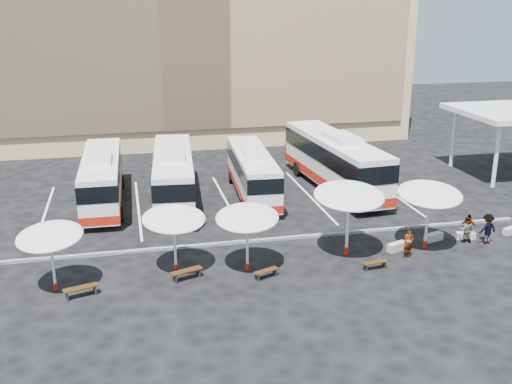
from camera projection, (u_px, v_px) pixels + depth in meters
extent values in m
plane|color=black|center=(250.00, 246.00, 34.01)|extent=(120.00, 120.00, 0.00)
cube|color=tan|center=(183.00, 8.00, 59.87)|extent=(42.00, 18.00, 25.00)
cube|color=tan|center=(194.00, 15.00, 51.57)|extent=(40.00, 0.30, 20.00)
cylinder|color=white|center=(496.00, 156.00, 43.92)|extent=(0.30, 0.30, 4.80)
cylinder|color=white|center=(453.00, 138.00, 49.49)|extent=(0.30, 0.30, 4.80)
cube|color=black|center=(249.00, 241.00, 34.45)|extent=(34.00, 0.25, 0.15)
cube|color=white|center=(45.00, 214.00, 38.95)|extent=(0.15, 12.00, 0.01)
cube|color=white|center=(138.00, 208.00, 40.20)|extent=(0.15, 12.00, 0.01)
cube|color=white|center=(226.00, 201.00, 41.44)|extent=(0.15, 12.00, 0.01)
cube|color=white|center=(309.00, 195.00, 42.68)|extent=(0.15, 12.00, 0.01)
cube|color=white|center=(387.00, 190.00, 43.93)|extent=(0.15, 12.00, 0.01)
cube|color=white|center=(102.00, 177.00, 40.49)|extent=(2.59, 11.44, 2.85)
cube|color=black|center=(101.00, 169.00, 40.32)|extent=(2.65, 11.50, 1.05)
cube|color=#B21C0C|center=(103.00, 192.00, 40.81)|extent=(2.65, 11.50, 0.52)
cube|color=#B21C0C|center=(106.00, 166.00, 46.03)|extent=(2.44, 0.24, 1.33)
cube|color=white|center=(99.00, 158.00, 39.11)|extent=(1.57, 2.88, 0.38)
cylinder|color=black|center=(89.00, 184.00, 43.79)|extent=(0.35, 0.96, 0.95)
cylinder|color=black|center=(122.00, 182.00, 44.24)|extent=(0.35, 0.96, 0.95)
cylinder|color=black|center=(82.00, 217.00, 37.15)|extent=(0.35, 0.96, 0.95)
cylinder|color=black|center=(121.00, 214.00, 37.60)|extent=(0.35, 0.96, 0.95)
cube|color=white|center=(173.00, 175.00, 40.74)|extent=(3.49, 12.16, 3.00)
cube|color=black|center=(173.00, 166.00, 40.55)|extent=(3.56, 12.23, 1.10)
cube|color=#B21C0C|center=(174.00, 190.00, 41.08)|extent=(3.56, 12.23, 0.55)
cube|color=#B21C0C|center=(173.00, 163.00, 46.62)|extent=(2.57, 0.41, 1.40)
cube|color=white|center=(172.00, 154.00, 39.27)|extent=(1.84, 3.12, 0.40)
cylinder|color=black|center=(157.00, 181.00, 44.32)|extent=(0.43, 1.03, 1.00)
cylinder|color=black|center=(191.00, 180.00, 44.64)|extent=(0.43, 1.03, 1.00)
cylinder|color=black|center=(155.00, 216.00, 37.25)|extent=(0.43, 1.03, 1.00)
cylinder|color=black|center=(195.00, 214.00, 37.58)|extent=(0.43, 1.03, 1.00)
cube|color=white|center=(252.00, 171.00, 42.22)|extent=(2.92, 10.99, 2.72)
cube|color=black|center=(252.00, 164.00, 42.05)|extent=(2.98, 11.05, 1.00)
cube|color=#B21C0C|center=(252.00, 185.00, 42.53)|extent=(2.98, 11.05, 0.50)
cube|color=#B21C0C|center=(242.00, 161.00, 47.54)|extent=(2.33, 0.32, 1.27)
cube|color=white|center=(254.00, 153.00, 40.89)|extent=(1.61, 2.80, 0.36)
cylinder|color=black|center=(231.00, 177.00, 45.43)|extent=(0.37, 0.92, 0.91)
cylinder|color=black|center=(261.00, 176.00, 45.78)|extent=(0.37, 0.92, 0.91)
cylinder|color=black|center=(244.00, 207.00, 39.05)|extent=(0.37, 0.92, 0.91)
cylinder|color=black|center=(278.00, 205.00, 39.39)|extent=(0.37, 0.92, 0.91)
cube|color=white|center=(335.00, 160.00, 43.68)|extent=(3.81, 13.44, 3.31)
cube|color=black|center=(335.00, 151.00, 43.47)|extent=(3.88, 13.51, 1.22)
cube|color=#B21C0C|center=(334.00, 176.00, 44.05)|extent=(3.88, 13.51, 0.61)
cube|color=#B21C0C|center=(301.00, 150.00, 49.96)|extent=(2.84, 0.44, 1.55)
cube|color=white|center=(342.00, 138.00, 42.10)|extent=(2.03, 3.44, 0.44)
cylinder|color=black|center=(298.00, 169.00, 47.30)|extent=(0.47, 1.13, 1.10)
cylinder|color=black|center=(330.00, 166.00, 48.08)|extent=(0.47, 1.13, 1.10)
cylinder|color=black|center=(342.00, 201.00, 39.77)|extent=(0.47, 1.13, 1.10)
cylinder|color=black|center=(379.00, 197.00, 40.54)|extent=(0.47, 1.13, 1.10)
cylinder|color=white|center=(53.00, 264.00, 28.47)|extent=(0.16, 0.16, 2.74)
cylinder|color=#B21C0C|center=(55.00, 286.00, 28.84)|extent=(0.26, 0.26, 0.37)
ellipsoid|color=silver|center=(50.00, 236.00, 28.04)|extent=(3.97, 3.99, 0.94)
cylinder|color=white|center=(175.00, 246.00, 30.46)|extent=(0.15, 0.15, 2.83)
cylinder|color=#B21C0C|center=(176.00, 267.00, 30.84)|extent=(0.24, 0.24, 0.38)
ellipsoid|color=silver|center=(174.00, 219.00, 30.01)|extent=(3.67, 3.71, 0.97)
cylinder|color=white|center=(247.00, 244.00, 30.57)|extent=(0.17, 0.17, 2.85)
cylinder|color=#B21C0C|center=(247.00, 266.00, 30.95)|extent=(0.26, 0.26, 0.38)
ellipsoid|color=silver|center=(247.00, 217.00, 30.11)|extent=(4.07, 4.10, 0.98)
cylinder|color=white|center=(348.00, 226.00, 32.37)|extent=(0.17, 0.17, 3.35)
cylinder|color=#B21C0C|center=(346.00, 251.00, 32.82)|extent=(0.26, 0.26, 0.45)
ellipsoid|color=silver|center=(349.00, 196.00, 31.84)|extent=(4.02, 4.07, 1.15)
cylinder|color=white|center=(427.00, 222.00, 33.28)|extent=(0.17, 0.17, 3.14)
cylinder|color=#B21C0C|center=(425.00, 244.00, 33.70)|extent=(0.26, 0.26, 0.42)
ellipsoid|color=silver|center=(430.00, 194.00, 32.78)|extent=(4.03, 4.07, 1.07)
cube|color=black|center=(81.00, 288.00, 28.07)|extent=(1.67, 0.88, 0.06)
cube|color=black|center=(67.00, 296.00, 27.84)|extent=(0.18, 0.41, 0.43)
cube|color=black|center=(95.00, 289.00, 28.45)|extent=(0.18, 0.41, 0.43)
cube|color=black|center=(187.00, 271.00, 29.82)|extent=(1.68, 0.96, 0.07)
cube|color=black|center=(175.00, 278.00, 29.56)|extent=(0.20, 0.41, 0.43)
cube|color=black|center=(198.00, 272.00, 30.23)|extent=(0.20, 0.41, 0.43)
cube|color=black|center=(266.00, 271.00, 30.00)|extent=(1.40, 0.83, 0.05)
cube|color=black|center=(257.00, 277.00, 29.77)|extent=(0.18, 0.34, 0.36)
cube|color=black|center=(275.00, 272.00, 30.35)|extent=(0.18, 0.34, 0.36)
cube|color=black|center=(375.00, 262.00, 30.96)|extent=(1.40, 0.53, 0.05)
cube|color=black|center=(366.00, 267.00, 30.86)|extent=(0.10, 0.35, 0.37)
cube|color=black|center=(384.00, 264.00, 31.20)|extent=(0.10, 0.35, 0.37)
cube|color=#989893|center=(397.00, 247.00, 33.33)|extent=(1.27, 0.79, 0.45)
cube|color=#989893|center=(434.00, 237.00, 34.67)|extent=(1.25, 0.73, 0.45)
cube|color=#989893|center=(466.00, 236.00, 34.93)|extent=(1.14, 0.58, 0.41)
cube|color=#989893|center=(511.00, 231.00, 35.69)|extent=(1.13, 0.69, 0.40)
imported|color=black|center=(408.00, 243.00, 32.23)|extent=(0.70, 0.53, 1.72)
imported|color=black|center=(466.00, 230.00, 34.32)|extent=(0.88, 0.77, 1.53)
imported|color=black|center=(468.00, 227.00, 34.68)|extent=(0.96, 0.81, 1.54)
imported|color=black|center=(487.00, 229.00, 34.08)|extent=(1.22, 0.80, 1.78)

